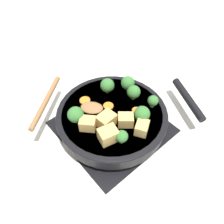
{
  "coord_description": "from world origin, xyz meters",
  "views": [
    {
      "loc": [
        0.28,
        0.32,
        0.57
      ],
      "look_at": [
        0.0,
        0.0,
        0.07
      ],
      "focal_mm": 35.0,
      "sensor_mm": 36.0,
      "label": 1
    }
  ],
  "objects": [
    {
      "name": "tofu_cube_back_piece",
      "position": [
        0.04,
        0.03,
        0.09
      ],
      "size": [
        0.05,
        0.04,
        0.04
      ],
      "primitive_type": "cube",
      "rotation": [
        0.0,
        0.0,
        0.1
      ],
      "color": "tan",
      "rests_on": "skillet_pan"
    },
    {
      "name": "tofu_cube_west_chunk",
      "position": [
        -0.0,
        0.06,
        0.09
      ],
      "size": [
        0.05,
        0.05,
        0.03
      ],
      "primitive_type": "cube",
      "rotation": [
        0.0,
        0.0,
        2.43
      ],
      "color": "tan",
      "rests_on": "skillet_pan"
    },
    {
      "name": "broccoli_floret_north_edge",
      "position": [
        -0.05,
        -0.07,
        0.1
      ],
      "size": [
        0.04,
        0.04,
        0.05
      ],
      "color": "#709956",
      "rests_on": "skillet_pan"
    },
    {
      "name": "front_burner_grate",
      "position": [
        0.0,
        0.0,
        0.01
      ],
      "size": [
        0.31,
        0.31,
        0.03
      ],
      "color": "black",
      "rests_on": "ground_plane"
    },
    {
      "name": "tofu_cube_near_handle",
      "position": [
        0.09,
        -0.0,
        0.09
      ],
      "size": [
        0.05,
        0.06,
        0.03
      ],
      "primitive_type": "cube",
      "rotation": [
        0.0,
        0.0,
        5.47
      ],
      "color": "tan",
      "rests_on": "skillet_pan"
    },
    {
      "name": "tofu_cube_east_chunk",
      "position": [
        0.07,
        0.07,
        0.09
      ],
      "size": [
        0.06,
        0.05,
        0.04
      ],
      "primitive_type": "cube",
      "rotation": [
        0.0,
        0.0,
        6.05
      ],
      "color": "tan",
      "rests_on": "skillet_pan"
    },
    {
      "name": "broccoli_floret_south_cluster",
      "position": [
        -0.1,
        -0.04,
        0.1
      ],
      "size": [
        0.04,
        0.04,
        0.05
      ],
      "color": "#709956",
      "rests_on": "skillet_pan"
    },
    {
      "name": "wooden_spoon",
      "position": [
        0.09,
        -0.11,
        0.08
      ],
      "size": [
        0.22,
        0.23,
        0.02
      ],
      "color": "olive",
      "rests_on": "skillet_pan"
    },
    {
      "name": "skillet_pan",
      "position": [
        -0.0,
        0.0,
        0.05
      ],
      "size": [
        0.45,
        0.36,
        0.05
      ],
      "color": "black",
      "rests_on": "front_burner_grate"
    },
    {
      "name": "carrot_slice_orange_thin",
      "position": [
        -0.01,
        -0.02,
        0.08
      ],
      "size": [
        0.03,
        0.03,
        0.01
      ],
      "primitive_type": "cylinder",
      "color": "orange",
      "rests_on": "skillet_pan"
    },
    {
      "name": "carrot_slice_near_center",
      "position": [
        -0.06,
        0.04,
        0.08
      ],
      "size": [
        0.02,
        0.02,
        0.01
      ],
      "primitive_type": "cylinder",
      "color": "orange",
      "rests_on": "skillet_pan"
    },
    {
      "name": "broccoli_floret_mid_floret",
      "position": [
        0.05,
        0.1,
        0.1
      ],
      "size": [
        0.03,
        0.03,
        0.04
      ],
      "color": "#709956",
      "rests_on": "skillet_pan"
    },
    {
      "name": "ground_plane",
      "position": [
        0.0,
        0.0,
        0.0
      ],
      "size": [
        2.4,
        2.4,
        0.0
      ],
      "primitive_type": "plane",
      "color": "silver"
    },
    {
      "name": "tofu_cube_center_large",
      "position": [
        -0.02,
        0.11,
        0.09
      ],
      "size": [
        0.05,
        0.05,
        0.03
      ],
      "primitive_type": "cube",
      "rotation": [
        0.0,
        0.0,
        3.68
      ],
      "color": "tan",
      "rests_on": "skillet_pan"
    },
    {
      "name": "broccoli_floret_near_spoon",
      "position": [
        -0.09,
        0.0,
        0.1
      ],
      "size": [
        0.04,
        0.04,
        0.05
      ],
      "color": "#709956",
      "rests_on": "skillet_pan"
    },
    {
      "name": "broccoli_floret_east_rim",
      "position": [
        0.1,
        -0.04,
        0.1
      ],
      "size": [
        0.05,
        0.05,
        0.05
      ],
      "color": "#709956",
      "rests_on": "skillet_pan"
    },
    {
      "name": "broccoli_floret_center_top",
      "position": [
        -0.11,
        0.06,
        0.1
      ],
      "size": [
        0.03,
        0.03,
        0.04
      ],
      "color": "#709956",
      "rests_on": "skillet_pan"
    },
    {
      "name": "carrot_slice_edge_slice",
      "position": [
        0.03,
        -0.09,
        0.08
      ],
      "size": [
        0.03,
        0.03,
        0.01
      ],
      "primitive_type": "cylinder",
      "color": "orange",
      "rests_on": "skillet_pan"
    },
    {
      "name": "broccoli_floret_west_rim",
      "position": [
        -0.04,
        0.08,
        0.1
      ],
      "size": [
        0.04,
        0.04,
        0.05
      ],
      "color": "#709956",
      "rests_on": "skillet_pan"
    }
  ]
}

